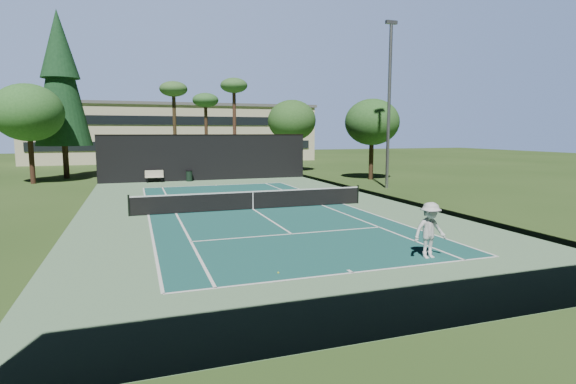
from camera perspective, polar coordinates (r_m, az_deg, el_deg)
name	(u,v)px	position (r m, az deg, el deg)	size (l,w,h in m)	color
ground	(253,209)	(24.67, -4.46, -2.22)	(160.00, 160.00, 0.00)	#2C481B
apron_slab	(253,209)	(24.66, -4.46, -2.21)	(18.00, 32.00, 0.01)	#628C64
court_surface	(253,209)	(24.66, -4.46, -2.20)	(10.97, 23.77, 0.01)	#1A534E
court_lines	(253,209)	(24.66, -4.46, -2.18)	(11.07, 23.87, 0.01)	white
tennis_net	(253,199)	(24.58, -4.48, -0.94)	(12.90, 0.10, 1.10)	black
fence	(252,173)	(24.47, -4.55, 2.44)	(18.04, 32.05, 4.03)	black
player	(430,230)	(15.74, 17.57, -4.67)	(1.22, 0.70, 1.89)	silver
tennis_ball_a	(278,273)	(13.61, -1.24, -10.21)	(0.06, 0.06, 0.06)	#B4CE2E
tennis_ball_b	(233,200)	(28.10, -6.97, -0.98)	(0.07, 0.07, 0.07)	#BFE233
tennis_ball_c	(236,203)	(26.75, -6.68, -1.41)	(0.07, 0.07, 0.07)	#EBF337
tennis_ball_d	(129,200)	(29.69, -19.57, -0.91)	(0.07, 0.07, 0.07)	#B7D330
park_bench	(154,176)	(39.47, -16.62, 1.96)	(1.50, 0.45, 1.02)	beige
trash_bin	(189,176)	(39.56, -12.44, 2.01)	(0.56, 0.56, 0.95)	black
pine_tree	(60,72)	(46.25, -26.97, 13.43)	(4.80, 4.80, 15.00)	#40291B
palm_a	(174,93)	(47.88, -14.33, 12.14)	(2.80, 2.80, 9.32)	#3F2E1B
palm_b	(206,103)	(50.22, -10.43, 11.07)	(2.80, 2.80, 8.42)	#432D1D
palm_c	(234,89)	(47.82, -6.88, 12.82)	(2.80, 2.80, 9.77)	#4C2E20
decid_tree_a	(292,121)	(48.30, 0.50, 9.04)	(5.12, 5.12, 7.62)	#47311E
decid_tree_b	(372,122)	(40.81, 10.63, 8.70)	(4.80, 4.80, 7.14)	#402C1B
decid_tree_c	(28,113)	(42.33, -30.11, 8.70)	(5.44, 5.44, 8.09)	#41281C
campus_building	(176,132)	(69.79, -14.06, 7.36)	(40.50, 12.50, 8.30)	beige
light_pole	(389,102)	(34.69, 12.71, 11.14)	(0.90, 0.25, 12.22)	#92959A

